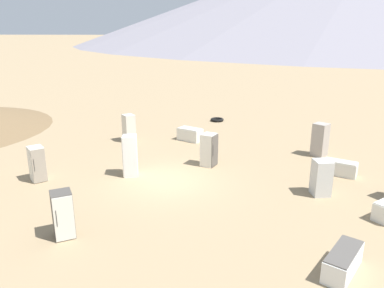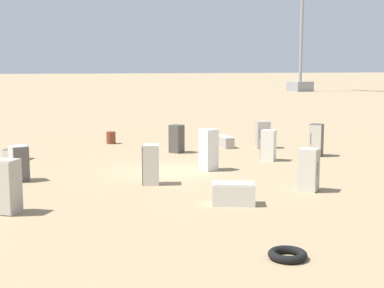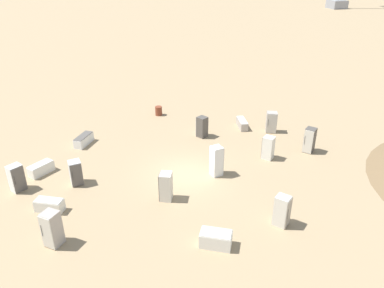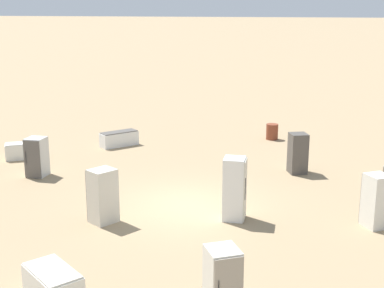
{
  "view_description": "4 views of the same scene",
  "coord_description": "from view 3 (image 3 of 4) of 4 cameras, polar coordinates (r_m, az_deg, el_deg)",
  "views": [
    {
      "loc": [
        -15.46,
        -2.69,
        6.56
      ],
      "look_at": [
        0.8,
        -0.99,
        1.55
      ],
      "focal_mm": 35.0,
      "sensor_mm": 36.0,
      "label": 1
    },
    {
      "loc": [
        22.51,
        -9.39,
        4.72
      ],
      "look_at": [
        0.82,
        0.89,
        1.33
      ],
      "focal_mm": 50.0,
      "sensor_mm": 36.0,
      "label": 2
    },
    {
      "loc": [
        19.42,
        -5.04,
        12.19
      ],
      "look_at": [
        -1.42,
        0.86,
        1.31
      ],
      "focal_mm": 35.0,
      "sensor_mm": 36.0,
      "label": 3
    },
    {
      "loc": [
        15.16,
        6.55,
        6.19
      ],
      "look_at": [
        -0.34,
        0.11,
        1.99
      ],
      "focal_mm": 50.0,
      "sensor_mm": 36.0,
      "label": 4
    }
  ],
  "objects": [
    {
      "name": "discarded_fridge_5",
      "position": [
        18.04,
        3.65,
        -14.25
      ],
      "size": [
        1.4,
        1.68,
        0.77
      ],
      "rotation": [
        0.0,
        0.0,
        2.65
      ],
      "color": "silver",
      "rests_on": "ground_plane"
    },
    {
      "name": "ground_plane",
      "position": [
        23.47,
        -1.09,
        -4.62
      ],
      "size": [
        1000.0,
        1000.0,
        0.0
      ],
      "primitive_type": "plane",
      "color": "#9E8460"
    },
    {
      "name": "discarded_fridge_9",
      "position": [
        18.91,
        -20.56,
        -12.02
      ],
      "size": [
        1.0,
        1.0,
        1.79
      ],
      "rotation": [
        0.0,
        0.0,
        4.01
      ],
      "color": "#A89E93",
      "rests_on": "ground_plane"
    },
    {
      "name": "discarded_fridge_13",
      "position": [
        29.39,
        12.0,
        3.28
      ],
      "size": [
        0.92,
        0.96,
        1.62
      ],
      "rotation": [
        0.0,
        0.0,
        4.34
      ],
      "color": "#A89E93",
      "rests_on": "ground_plane"
    },
    {
      "name": "discarded_fridge_4",
      "position": [
        23.79,
        -25.17,
        -4.71
      ],
      "size": [
        0.95,
        0.98,
        1.62
      ],
      "rotation": [
        0.0,
        0.0,
        5.34
      ],
      "color": "white",
      "rests_on": "ground_plane"
    },
    {
      "name": "discarded_fridge_11",
      "position": [
        21.55,
        -20.9,
        -8.71
      ],
      "size": [
        1.24,
        1.62,
        0.69
      ],
      "rotation": [
        0.0,
        0.0,
        5.83
      ],
      "color": "silver",
      "rests_on": "ground_plane"
    },
    {
      "name": "discarded_fridge_3",
      "position": [
        19.47,
        13.57,
        -9.88
      ],
      "size": [
        0.94,
        0.92,
        1.67
      ],
      "rotation": [
        0.0,
        0.0,
        5.4
      ],
      "color": "beige",
      "rests_on": "ground_plane"
    },
    {
      "name": "discarded_fridge_10",
      "position": [
        29.98,
        7.64,
        3.11
      ],
      "size": [
        1.78,
        0.81,
        0.65
      ],
      "rotation": [
        0.0,
        0.0,
        1.42
      ],
      "color": "#A89E93",
      "rests_on": "ground_plane"
    },
    {
      "name": "discarded_fridge_6",
      "position": [
        26.98,
        17.48,
        0.56
      ],
      "size": [
        0.95,
        0.96,
        1.75
      ],
      "rotation": [
        0.0,
        0.0,
        3.84
      ],
      "color": "#4C4742",
      "rests_on": "ground_plane"
    },
    {
      "name": "discarded_fridge_2",
      "position": [
        28.0,
        1.52,
        2.63
      ],
      "size": [
        0.93,
        0.9,
        1.58
      ],
      "rotation": [
        0.0,
        0.0,
        2.11
      ],
      "color": "#4C4742",
      "rests_on": "ground_plane"
    },
    {
      "name": "discarded_fridge_12",
      "position": [
        20.83,
        -4.02,
        -6.47
      ],
      "size": [
        0.92,
        0.9,
        1.65
      ],
      "rotation": [
        0.0,
        0.0,
        2.74
      ],
      "color": "beige",
      "rests_on": "ground_plane"
    },
    {
      "name": "discarded_fridge_0",
      "position": [
        23.01,
        3.77,
        -2.59
      ],
      "size": [
        0.78,
        0.78,
        1.93
      ],
      "rotation": [
        0.0,
        0.0,
        0.2
      ],
      "color": "white",
      "rests_on": "ground_plane"
    },
    {
      "name": "rusty_barrel",
      "position": [
        32.21,
        -5.11,
        5.06
      ],
      "size": [
        0.58,
        0.58,
        0.77
      ],
      "color": "brown",
      "rests_on": "ground_plane"
    },
    {
      "name": "discarded_fridge_8",
      "position": [
        23.21,
        -17.3,
        -4.2
      ],
      "size": [
        0.85,
        0.8,
        1.5
      ],
      "rotation": [
        0.0,
        0.0,
        4.89
      ],
      "color": "silver",
      "rests_on": "ground_plane"
    },
    {
      "name": "discarded_fridge_7",
      "position": [
        25.39,
        11.52,
        -0.57
      ],
      "size": [
        0.93,
        0.92,
        1.59
      ],
      "rotation": [
        0.0,
        0.0,
        2.3
      ],
      "color": "silver",
      "rests_on": "ground_plane"
    },
    {
      "name": "discarded_fridge_1",
      "position": [
        28.08,
        -16.17,
        0.59
      ],
      "size": [
        1.83,
        1.47,
        0.69
      ],
      "rotation": [
        0.0,
        0.0,
        1.01
      ],
      "color": "white",
      "rests_on": "ground_plane"
    },
    {
      "name": "discarded_fridge_14",
      "position": [
        25.21,
        -22.01,
        -3.5
      ],
      "size": [
        1.5,
        1.61,
        0.69
      ],
      "rotation": [
        0.0,
        0.0,
        3.84
      ],
      "color": "silver",
      "rests_on": "ground_plane"
    }
  ]
}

